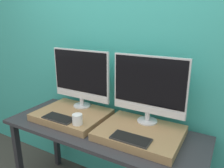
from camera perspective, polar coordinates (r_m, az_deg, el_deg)
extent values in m
cube|color=teal|center=(1.97, 2.92, 6.38)|extent=(8.00, 0.04, 2.60)
cube|color=#2D2D33|center=(1.83, -2.82, -11.78)|extent=(1.67, 0.62, 0.03)
cube|color=#232328|center=(2.35, -23.21, -17.47)|extent=(0.05, 0.05, 0.77)
cube|color=#232328|center=(2.63, -14.42, -12.80)|extent=(0.05, 0.05, 0.77)
cube|color=#99754C|center=(2.01, -10.37, -7.92)|extent=(0.61, 0.48, 0.06)
cylinder|color=silver|center=(2.10, -7.82, -5.60)|extent=(0.16, 0.16, 0.01)
cylinder|color=silver|center=(2.09, -7.86, -4.58)|extent=(0.04, 0.04, 0.07)
cube|color=silver|center=(2.01, -8.16, 2.43)|extent=(0.59, 0.02, 0.46)
cube|color=black|center=(1.99, -8.44, 3.18)|extent=(0.57, 0.00, 0.37)
cube|color=silver|center=(2.05, -8.17, -3.04)|extent=(0.58, 0.00, 0.06)
cube|color=#2D2D2D|center=(1.88, -13.66, -8.66)|extent=(0.28, 0.13, 0.01)
cube|color=black|center=(1.88, -13.68, -8.45)|extent=(0.27, 0.12, 0.00)
cylinder|color=white|center=(1.75, -9.03, -9.10)|extent=(0.08, 0.08, 0.08)
cube|color=#99754C|center=(1.70, 7.29, -12.56)|extent=(0.61, 0.48, 0.06)
cylinder|color=silver|center=(1.81, 9.18, -9.49)|extent=(0.16, 0.16, 0.01)
cylinder|color=silver|center=(1.79, 9.24, -8.34)|extent=(0.04, 0.04, 0.07)
cube|color=silver|center=(1.70, 9.65, -0.28)|extent=(0.59, 0.02, 0.46)
cube|color=black|center=(1.68, 9.53, 0.57)|extent=(0.57, 0.00, 0.37)
cube|color=silver|center=(1.75, 9.17, -6.62)|extent=(0.58, 0.00, 0.06)
cube|color=#2D2D2D|center=(1.55, 4.92, -14.06)|extent=(0.28, 0.13, 0.01)
cube|color=black|center=(1.55, 4.93, -13.82)|extent=(0.27, 0.12, 0.00)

